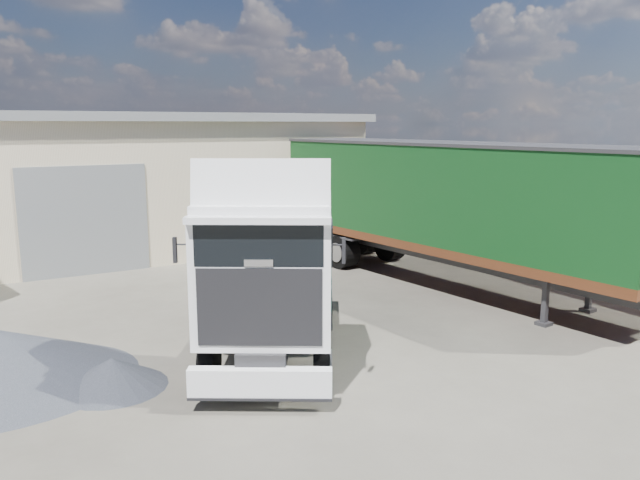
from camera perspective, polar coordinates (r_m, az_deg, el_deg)
ground at (r=13.41m, az=-3.97°, el=-10.93°), size 120.00×120.00×0.00m
brick_boundary_wall at (r=24.45m, az=14.25°, el=1.63°), size 0.35×26.00×2.50m
tractor_unit at (r=12.56m, az=-4.57°, el=-3.70°), size 5.35×6.67×4.33m
box_trailer at (r=19.34m, az=11.39°, el=3.70°), size 4.19×13.40×4.38m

